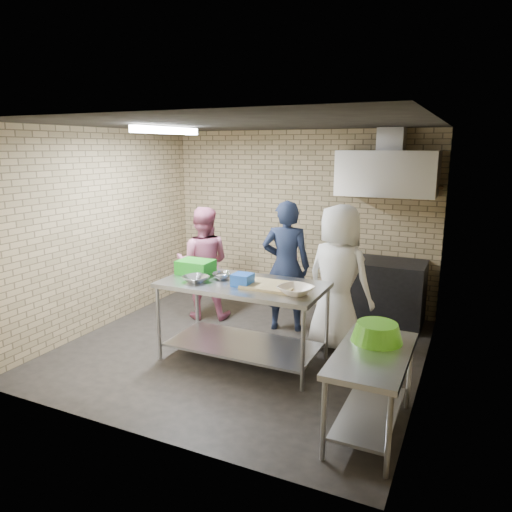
% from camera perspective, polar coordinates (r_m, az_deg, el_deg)
% --- Properties ---
extents(floor, '(4.20, 4.20, 0.00)m').
position_cam_1_polar(floor, '(6.02, -1.70, -11.03)').
color(floor, black).
rests_on(floor, ground).
extents(ceiling, '(4.20, 4.20, 0.00)m').
position_cam_1_polar(ceiling, '(5.51, -1.89, 15.58)').
color(ceiling, black).
rests_on(ceiling, ground).
extents(back_wall, '(4.20, 0.06, 2.70)m').
position_cam_1_polar(back_wall, '(7.43, 5.20, 4.40)').
color(back_wall, tan).
rests_on(back_wall, ground).
extents(front_wall, '(4.20, 0.06, 2.70)m').
position_cam_1_polar(front_wall, '(3.98, -14.89, -3.48)').
color(front_wall, tan).
rests_on(front_wall, ground).
extents(left_wall, '(0.06, 4.00, 2.70)m').
position_cam_1_polar(left_wall, '(6.81, -17.80, 3.05)').
color(left_wall, tan).
rests_on(left_wall, ground).
extents(right_wall, '(0.06, 4.00, 2.70)m').
position_cam_1_polar(right_wall, '(5.05, 20.02, -0.40)').
color(right_wall, tan).
rests_on(right_wall, ground).
extents(prep_table, '(1.87, 0.94, 0.94)m').
position_cam_1_polar(prep_table, '(5.58, -1.59, -7.84)').
color(prep_table, '#ADB0B4').
rests_on(prep_table, floor).
extents(side_counter, '(0.60, 1.20, 0.75)m').
position_cam_1_polar(side_counter, '(4.39, 13.55, -15.59)').
color(side_counter, silver).
rests_on(side_counter, floor).
extents(stove, '(1.20, 0.70, 0.90)m').
position_cam_1_polar(stove, '(6.95, 14.59, -4.18)').
color(stove, black).
rests_on(stove, floor).
extents(range_hood, '(1.30, 0.60, 0.60)m').
position_cam_1_polar(range_hood, '(6.72, 15.47, 9.53)').
color(range_hood, silver).
rests_on(range_hood, back_wall).
extents(hood_duct, '(0.35, 0.30, 0.30)m').
position_cam_1_polar(hood_duct, '(6.86, 15.92, 13.33)').
color(hood_duct, '#A5A8AD').
rests_on(hood_duct, back_wall).
extents(wall_shelf, '(0.80, 0.20, 0.04)m').
position_cam_1_polar(wall_shelf, '(6.87, 18.14, 7.92)').
color(wall_shelf, '#3F2B19').
rests_on(wall_shelf, back_wall).
extents(fluorescent_fixture, '(0.10, 1.25, 0.08)m').
position_cam_1_polar(fluorescent_fixture, '(6.03, -10.69, 14.57)').
color(fluorescent_fixture, white).
rests_on(fluorescent_fixture, ceiling).
extents(green_crate, '(0.42, 0.31, 0.17)m').
position_cam_1_polar(green_crate, '(5.84, -7.25, -1.31)').
color(green_crate, '#1D9F1D').
rests_on(green_crate, prep_table).
extents(blue_tub, '(0.21, 0.21, 0.14)m').
position_cam_1_polar(blue_tub, '(5.30, -1.62, -2.86)').
color(blue_tub, blue).
rests_on(blue_tub, prep_table).
extents(cutting_board, '(0.57, 0.44, 0.03)m').
position_cam_1_polar(cutting_board, '(5.26, 1.70, -3.56)').
color(cutting_board, tan).
rests_on(cutting_board, prep_table).
extents(mixing_bowl_a, '(0.37, 0.37, 0.07)m').
position_cam_1_polar(mixing_bowl_a, '(5.49, -7.24, -2.75)').
color(mixing_bowl_a, '#B3B6BB').
rests_on(mixing_bowl_a, prep_table).
extents(mixing_bowl_b, '(0.28, 0.28, 0.07)m').
position_cam_1_polar(mixing_bowl_b, '(5.60, -4.14, -2.38)').
color(mixing_bowl_b, '#ADB1B4').
rests_on(mixing_bowl_b, prep_table).
extents(ceramic_bowl, '(0.45, 0.45, 0.09)m').
position_cam_1_polar(ceramic_bowl, '(5.02, 4.79, -4.10)').
color(ceramic_bowl, beige).
rests_on(ceramic_bowl, prep_table).
extents(green_basin, '(0.46, 0.46, 0.17)m').
position_cam_1_polar(green_basin, '(4.43, 14.28, -8.82)').
color(green_basin, '#59C626').
rests_on(green_basin, side_counter).
extents(bottle_green, '(0.06, 0.06, 0.15)m').
position_cam_1_polar(bottle_green, '(6.85, 19.45, 8.61)').
color(bottle_green, green).
rests_on(bottle_green, wall_shelf).
extents(man_navy, '(0.74, 0.58, 1.77)m').
position_cam_1_polar(man_navy, '(6.39, 3.61, -1.23)').
color(man_navy, '#141933').
rests_on(man_navy, floor).
extents(woman_pink, '(0.95, 0.85, 1.62)m').
position_cam_1_polar(woman_pink, '(6.90, -6.36, -0.84)').
color(woman_pink, '#CD6C91').
rests_on(woman_pink, floor).
extents(woman_white, '(1.01, 0.81, 1.80)m').
position_cam_1_polar(woman_white, '(5.83, 9.84, -2.64)').
color(woman_white, white).
rests_on(woman_white, floor).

